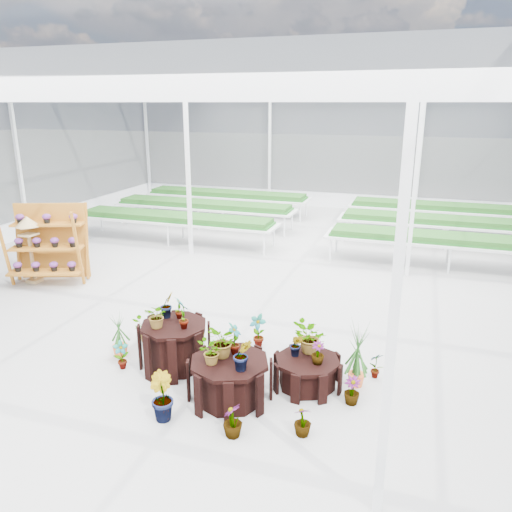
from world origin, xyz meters
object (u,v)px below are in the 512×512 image
(shelf_rack, at_px, (47,245))
(bird_table, at_px, (31,250))
(plinth_mid, at_px, (230,380))
(plinth_tall, at_px, (175,345))
(plinth_low, at_px, (307,373))

(shelf_rack, bearing_deg, bird_table, 172.89)
(shelf_rack, height_order, bird_table, shelf_rack)
(plinth_mid, bearing_deg, plinth_tall, 153.43)
(plinth_low, relative_size, shelf_rack, 0.55)
(shelf_rack, bearing_deg, plinth_mid, -49.56)
(shelf_rack, distance_m, bird_table, 0.44)
(plinth_tall, xyz_separation_m, plinth_low, (2.20, 0.10, -0.15))
(plinth_mid, xyz_separation_m, plinth_low, (1.00, 0.70, -0.09))
(plinth_tall, height_order, plinth_mid, plinth_tall)
(plinth_tall, relative_size, plinth_low, 1.09)
(plinth_mid, relative_size, shelf_rack, 0.64)
(plinth_mid, xyz_separation_m, bird_table, (-6.34, 3.19, 0.50))
(bird_table, bearing_deg, plinth_tall, -36.54)
(plinth_mid, relative_size, bird_table, 0.73)
(plinth_low, bearing_deg, shelf_rack, 159.54)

